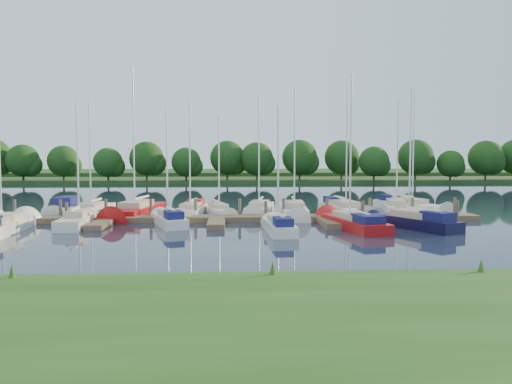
{
  "coord_description": "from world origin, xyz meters",
  "views": [
    {
      "loc": [
        0.94,
        -29.64,
        4.84
      ],
      "look_at": [
        2.94,
        8.0,
        2.2
      ],
      "focal_mm": 35.0,
      "sensor_mm": 36.0,
      "label": 1
    }
  ],
  "objects_px": {
    "dock": "(217,220)",
    "sailboat_n_5": "(218,212)",
    "motorboat": "(66,210)",
    "sailboat_s_2": "(169,221)"
  },
  "relations": [
    {
      "from": "dock",
      "to": "sailboat_n_5",
      "type": "relative_size",
      "value": 4.68
    },
    {
      "from": "motorboat",
      "to": "sailboat_n_5",
      "type": "distance_m",
      "value": 13.14
    },
    {
      "from": "dock",
      "to": "sailboat_s_2",
      "type": "height_order",
      "value": "sailboat_s_2"
    },
    {
      "from": "sailboat_n_5",
      "to": "sailboat_s_2",
      "type": "distance_m",
      "value": 6.95
    },
    {
      "from": "motorboat",
      "to": "sailboat_n_5",
      "type": "bearing_deg",
      "value": 170.66
    },
    {
      "from": "motorboat",
      "to": "sailboat_s_2",
      "type": "distance_m",
      "value": 12.23
    },
    {
      "from": "dock",
      "to": "sailboat_s_2",
      "type": "distance_m",
      "value": 3.68
    },
    {
      "from": "dock",
      "to": "motorboat",
      "type": "xyz_separation_m",
      "value": [
        -13.05,
        6.13,
        0.17
      ]
    },
    {
      "from": "sailboat_s_2",
      "to": "sailboat_n_5",
      "type": "bearing_deg",
      "value": 42.78
    },
    {
      "from": "sailboat_n_5",
      "to": "dock",
      "type": "bearing_deg",
      "value": 74.6
    }
  ]
}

